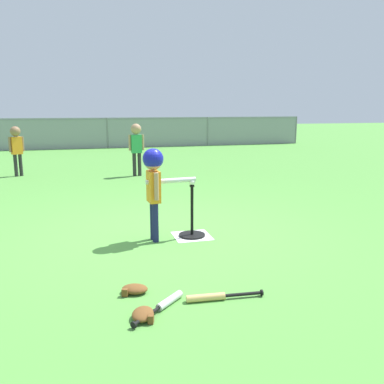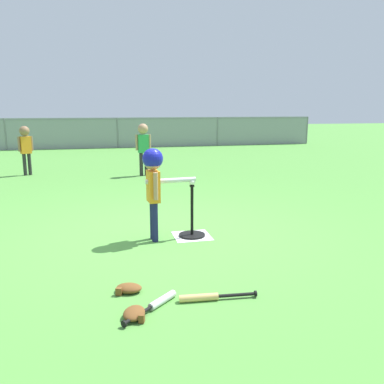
{
  "view_description": "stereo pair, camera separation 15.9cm",
  "coord_description": "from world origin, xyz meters",
  "px_view_note": "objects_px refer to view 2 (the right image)",
  "views": [
    {
      "loc": [
        -0.89,
        -4.72,
        1.54
      ],
      "look_at": [
        0.32,
        -0.19,
        0.55
      ],
      "focal_mm": 37.7,
      "sensor_mm": 36.0,
      "label": 1
    },
    {
      "loc": [
        -0.74,
        -4.76,
        1.54
      ],
      "look_at": [
        0.32,
        -0.19,
        0.55
      ],
      "focal_mm": 37.7,
      "sensor_mm": 36.0,
      "label": 2
    }
  ],
  "objects_px": {
    "fielder_near_right": "(25,144)",
    "glove_near_bats": "(129,288)",
    "batting_tee": "(192,228)",
    "batter_child": "(154,176)",
    "baseball_on_tee": "(192,182)",
    "glove_by_plate": "(134,313)",
    "spare_bat_wood": "(207,297)",
    "spare_bat_silver": "(157,303)",
    "fielder_deep_left": "(143,142)"
  },
  "relations": [
    {
      "from": "fielder_near_right",
      "to": "glove_near_bats",
      "type": "relative_size",
      "value": 4.3
    },
    {
      "from": "batting_tee",
      "to": "batter_child",
      "type": "height_order",
      "value": "batter_child"
    },
    {
      "from": "baseball_on_tee",
      "to": "glove_by_plate",
      "type": "height_order",
      "value": "baseball_on_tee"
    },
    {
      "from": "batting_tee",
      "to": "spare_bat_wood",
      "type": "bearing_deg",
      "value": -98.92
    },
    {
      "from": "spare_bat_wood",
      "to": "spare_bat_silver",
      "type": "bearing_deg",
      "value": -178.37
    },
    {
      "from": "batter_child",
      "to": "spare_bat_silver",
      "type": "xyz_separation_m",
      "value": [
        -0.21,
        -1.63,
        -0.74
      ]
    },
    {
      "from": "spare_bat_silver",
      "to": "fielder_near_right",
      "type": "bearing_deg",
      "value": 106.24
    },
    {
      "from": "baseball_on_tee",
      "to": "batter_child",
      "type": "xyz_separation_m",
      "value": [
        -0.46,
        -0.04,
        0.1
      ]
    },
    {
      "from": "baseball_on_tee",
      "to": "spare_bat_wood",
      "type": "xyz_separation_m",
      "value": [
        -0.26,
        -1.65,
        -0.64
      ]
    },
    {
      "from": "glove_by_plate",
      "to": "glove_near_bats",
      "type": "distance_m",
      "value": 0.44
    },
    {
      "from": "spare_bat_silver",
      "to": "glove_by_plate",
      "type": "xyz_separation_m",
      "value": [
        -0.19,
        -0.13,
        0.01
      ]
    },
    {
      "from": "spare_bat_wood",
      "to": "fielder_near_right",
      "type": "bearing_deg",
      "value": 109.33
    },
    {
      "from": "baseball_on_tee",
      "to": "spare_bat_wood",
      "type": "height_order",
      "value": "baseball_on_tee"
    },
    {
      "from": "glove_near_bats",
      "to": "batting_tee",
      "type": "bearing_deg",
      "value": 57.35
    },
    {
      "from": "spare_bat_silver",
      "to": "glove_by_plate",
      "type": "distance_m",
      "value": 0.23
    },
    {
      "from": "spare_bat_silver",
      "to": "glove_by_plate",
      "type": "height_order",
      "value": "glove_by_plate"
    },
    {
      "from": "batting_tee",
      "to": "glove_by_plate",
      "type": "distance_m",
      "value": 1.99
    },
    {
      "from": "batter_child",
      "to": "fielder_deep_left",
      "type": "height_order",
      "value": "fielder_deep_left"
    },
    {
      "from": "batter_child",
      "to": "baseball_on_tee",
      "type": "bearing_deg",
      "value": 4.84
    },
    {
      "from": "batter_child",
      "to": "batting_tee",
      "type": "bearing_deg",
      "value": 4.84
    },
    {
      "from": "spare_bat_wood",
      "to": "fielder_deep_left",
      "type": "bearing_deg",
      "value": 88.25
    },
    {
      "from": "glove_by_plate",
      "to": "batting_tee",
      "type": "bearing_deg",
      "value": 64.46
    },
    {
      "from": "fielder_near_right",
      "to": "glove_near_bats",
      "type": "distance_m",
      "value": 6.88
    },
    {
      "from": "baseball_on_tee",
      "to": "batter_child",
      "type": "height_order",
      "value": "batter_child"
    },
    {
      "from": "fielder_near_right",
      "to": "fielder_deep_left",
      "type": "distance_m",
      "value": 2.69
    },
    {
      "from": "batting_tee",
      "to": "glove_near_bats",
      "type": "xyz_separation_m",
      "value": [
        -0.87,
        -1.35,
        -0.06
      ]
    },
    {
      "from": "batter_child",
      "to": "spare_bat_wood",
      "type": "bearing_deg",
      "value": -83.0
    },
    {
      "from": "batting_tee",
      "to": "batter_child",
      "type": "relative_size",
      "value": 0.58
    },
    {
      "from": "batting_tee",
      "to": "batter_child",
      "type": "distance_m",
      "value": 0.82
    },
    {
      "from": "fielder_near_right",
      "to": "glove_by_plate",
      "type": "distance_m",
      "value": 7.3
    },
    {
      "from": "batter_child",
      "to": "glove_by_plate",
      "type": "bearing_deg",
      "value": -102.82
    },
    {
      "from": "baseball_on_tee",
      "to": "fielder_near_right",
      "type": "distance_m",
      "value": 5.89
    },
    {
      "from": "batter_child",
      "to": "glove_by_plate",
      "type": "distance_m",
      "value": 1.95
    },
    {
      "from": "spare_bat_wood",
      "to": "glove_near_bats",
      "type": "bearing_deg",
      "value": 153.89
    },
    {
      "from": "batter_child",
      "to": "glove_near_bats",
      "type": "xyz_separation_m",
      "value": [
        -0.41,
        -1.32,
        -0.74
      ]
    },
    {
      "from": "batting_tee",
      "to": "fielder_near_right",
      "type": "xyz_separation_m",
      "value": [
        -2.68,
        5.24,
        0.63
      ]
    },
    {
      "from": "fielder_near_right",
      "to": "fielder_deep_left",
      "type": "height_order",
      "value": "fielder_deep_left"
    },
    {
      "from": "fielder_deep_left",
      "to": "glove_by_plate",
      "type": "xyz_separation_m",
      "value": [
        -0.79,
        -6.38,
        -0.72
      ]
    },
    {
      "from": "batter_child",
      "to": "glove_near_bats",
      "type": "height_order",
      "value": "batter_child"
    },
    {
      "from": "glove_by_plate",
      "to": "spare_bat_wood",
      "type": "bearing_deg",
      "value": 13.27
    },
    {
      "from": "batter_child",
      "to": "spare_bat_wood",
      "type": "relative_size",
      "value": 1.68
    },
    {
      "from": "glove_near_bats",
      "to": "glove_by_plate",
      "type": "bearing_deg",
      "value": -88.56
    },
    {
      "from": "batting_tee",
      "to": "baseball_on_tee",
      "type": "xyz_separation_m",
      "value": [
        -0.0,
        0.0,
        0.57
      ]
    },
    {
      "from": "batter_child",
      "to": "glove_by_plate",
      "type": "height_order",
      "value": "batter_child"
    },
    {
      "from": "batting_tee",
      "to": "spare_bat_silver",
      "type": "height_order",
      "value": "batting_tee"
    },
    {
      "from": "fielder_deep_left",
      "to": "fielder_near_right",
      "type": "bearing_deg",
      "value": 165.9
    },
    {
      "from": "batting_tee",
      "to": "baseball_on_tee",
      "type": "height_order",
      "value": "baseball_on_tee"
    },
    {
      "from": "baseball_on_tee",
      "to": "fielder_near_right",
      "type": "height_order",
      "value": "fielder_near_right"
    },
    {
      "from": "batter_child",
      "to": "fielder_deep_left",
      "type": "distance_m",
      "value": 4.64
    },
    {
      "from": "spare_bat_wood",
      "to": "glove_by_plate",
      "type": "relative_size",
      "value": 2.49
    }
  ]
}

